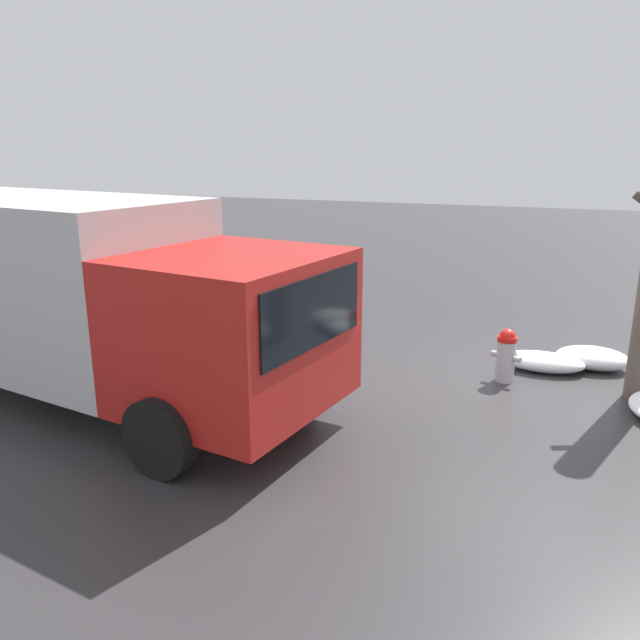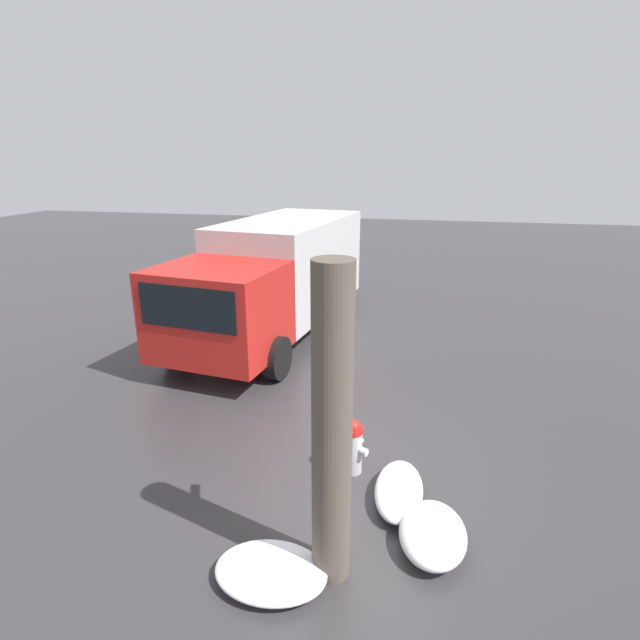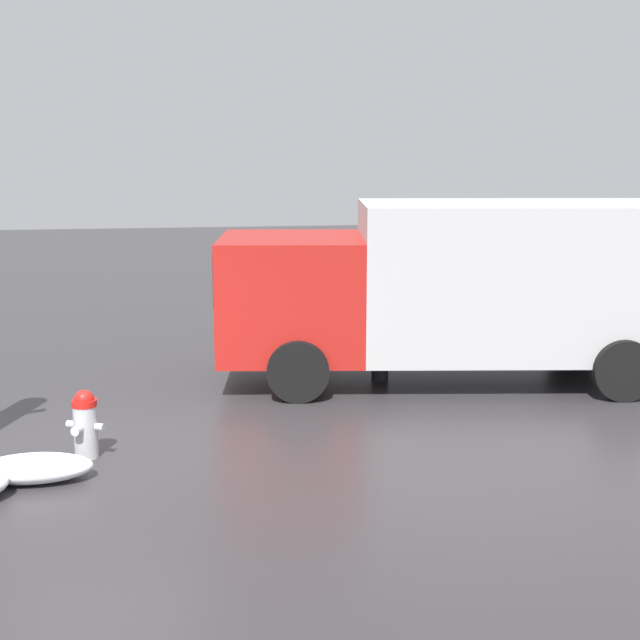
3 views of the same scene
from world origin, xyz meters
name	(u,v)px [view 2 (image 2 of 3)]	position (x,y,z in m)	size (l,w,h in m)	color
ground_plane	(352,471)	(0.00, 0.00, 0.00)	(60.00, 60.00, 0.00)	#333033
fire_hydrant	(353,445)	(0.00, 0.00, 0.42)	(0.47, 0.39, 0.83)	#B7B7BC
tree_trunk	(332,431)	(-1.85, -0.05, 1.74)	(0.62, 0.41, 3.46)	brown
delivery_truck	(275,274)	(5.47, 2.79, 1.52)	(7.40, 3.43, 2.78)	red
pedestrian	(255,310)	(4.20, 2.91, 0.97)	(0.39, 0.39, 1.77)	#23232D
snow_pile_by_hydrant	(271,572)	(-2.12, 0.55, 0.12)	(0.88, 1.22, 0.24)	white
snow_pile_curbside	(433,534)	(-1.24, -1.13, 0.17)	(1.12, 0.78, 0.34)	white
snow_pile_by_tree	(399,490)	(-0.50, -0.70, 0.15)	(1.29, 0.63, 0.30)	white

